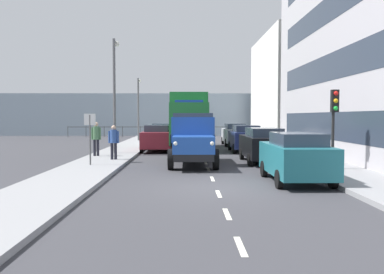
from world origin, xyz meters
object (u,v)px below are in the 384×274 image
Objects in this scene: car_maroon_oppositeside_0 at (157,138)px; street_sign at (90,130)px; car_teal_kerbside_near at (296,157)px; lamp_post_far at (138,103)px; car_white_oppositeside_1 at (163,134)px; pedestrian_in_dark_coat at (96,136)px; truck_vintage_blue at (193,140)px; pedestrian_by_lamp at (114,139)px; lamp_post_promenade at (115,85)px; traffic_light_near at (334,112)px; car_navy_kerbside_2 at (245,138)px; car_silver_kerbside_3 at (234,134)px; lorry_cargo_green at (189,119)px; car_black_kerbside_1 at (263,144)px.

street_sign is at bearing 74.26° from car_maroon_oppositeside_0.
car_teal_kerbside_near is 0.72× the size of lamp_post_far.
car_white_oppositeside_1 is 10.65m from pedestrian_in_dark_coat.
truck_vintage_blue reaches higher than car_teal_kerbside_near.
truck_vintage_blue reaches higher than street_sign.
lamp_post_promenade is at bearing -81.09° from pedestrian_by_lamp.
street_sign is at bearing -8.88° from traffic_light_near.
traffic_light_near is (-9.55, 3.79, 1.33)m from pedestrian_by_lamp.
lamp_post_far reaches higher than pedestrian_by_lamp.
traffic_light_near is 1.42× the size of street_sign.
car_white_oppositeside_1 is at bearing -47.64° from car_navy_kerbside_2.
car_white_oppositeside_1 is (5.68, -0.41, 0.00)m from car_silver_kerbside_3.
pedestrian_by_lamp is at bearing -39.55° from car_teal_kerbside_near.
street_sign reaches higher than car_teal_kerbside_near.
car_maroon_oppositeside_0 is 6.35m from pedestrian_by_lamp.
car_navy_kerbside_2 is 1.00× the size of car_maroon_oppositeside_0.
lorry_cargo_green is at bearing -129.20° from pedestrian_in_dark_coat.
lamp_post_far is (4.58, -17.63, 2.33)m from truck_vintage_blue.
lamp_post_far is (-0.59, -14.38, 2.27)m from pedestrian_in_dark_coat.
car_teal_kerbside_near is 2.19× the size of pedestrian_in_dark_coat.
lamp_post_far is at bearing -62.86° from traffic_light_near.
car_navy_kerbside_2 is at bearing -77.29° from traffic_light_near.
traffic_light_near is at bearing 171.12° from street_sign.
pedestrian_by_lamp is 0.53× the size of traffic_light_near.
car_silver_kerbside_3 is 0.98× the size of car_white_oppositeside_1.
lamp_post_promenade reaches higher than street_sign.
truck_vintage_blue is 9.47m from lorry_cargo_green.
car_black_kerbside_1 is at bearing 167.28° from pedestrian_in_dark_coat.
car_maroon_oppositeside_0 is 0.87× the size of car_white_oppositeside_1.
lamp_post_promenade is (7.98, -3.91, 3.19)m from car_black_kerbside_1.
lorry_cargo_green is at bearing -63.80° from traffic_light_near.
car_white_oppositeside_1 is (2.06, -4.05, -1.18)m from lorry_cargo_green.
car_black_kerbside_1 is at bearing -59.24° from traffic_light_near.
traffic_light_near reaches higher than car_maroon_oppositeside_0.
car_teal_kerbside_near is at bearing 154.09° from street_sign.
car_white_oppositeside_1 is (5.68, -6.23, 0.00)m from car_navy_kerbside_2.
pedestrian_in_dark_coat is 0.57× the size of traffic_light_near.
car_black_kerbside_1 is 8.32m from street_sign.
car_silver_kerbside_3 and car_white_oppositeside_1 have the same top height.
truck_vintage_blue is 3.74m from car_black_kerbside_1.
car_navy_kerbside_2 is at bearing -115.73° from truck_vintage_blue.
traffic_light_near is at bearing 157.64° from truck_vintage_blue.
lorry_cargo_green reaches higher than car_white_oppositeside_1.
truck_vintage_blue is at bearing 147.75° from pedestrian_in_dark_coat.
pedestrian_by_lamp is (7.39, 11.59, 0.25)m from car_silver_kerbside_3.
pedestrian_in_dark_coat reaches higher than pedestrian_by_lamp.
pedestrian_by_lamp is 2.36m from street_sign.
pedestrian_by_lamp is at bearing 125.34° from pedestrian_in_dark_coat.
truck_vintage_blue is 13.65m from car_white_oppositeside_1.
car_white_oppositeside_1 is at bearing -105.52° from lamp_post_promenade.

